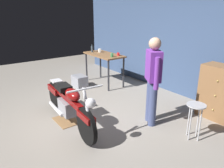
{
  "coord_description": "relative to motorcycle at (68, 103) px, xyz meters",
  "views": [
    {
      "loc": [
        3.45,
        -1.86,
        2.15
      ],
      "look_at": [
        -0.04,
        0.7,
        0.65
      ],
      "focal_mm": 35.13,
      "sensor_mm": 36.0,
      "label": 1
    }
  ],
  "objects": [
    {
      "name": "ground_plane",
      "position": [
        0.1,
        0.28,
        -0.45
      ],
      "size": [
        12.0,
        12.0,
        0.0
      ],
      "primitive_type": "plane",
      "color": "gray"
    },
    {
      "name": "back_wall",
      "position": [
        0.1,
        3.08,
        1.1
      ],
      "size": [
        8.0,
        0.12,
        3.1
      ],
      "primitive_type": "cube",
      "color": "#384C70",
      "rests_on": "ground_plane"
    },
    {
      "name": "workbench",
      "position": [
        -1.64,
        1.94,
        0.34
      ],
      "size": [
        1.3,
        0.64,
        0.9
      ],
      "color": "brown",
      "rests_on": "ground_plane"
    },
    {
      "name": "motorcycle",
      "position": [
        0.0,
        0.0,
        0.0
      ],
      "size": [
        2.19,
        0.6,
        1.0
      ],
      "rotation": [
        0.0,
        0.0,
        -0.07
      ],
      "color": "black",
      "rests_on": "ground_plane"
    },
    {
      "name": "person_standing",
      "position": [
        0.88,
        1.32,
        0.48
      ],
      "size": [
        0.5,
        0.39,
        1.67
      ],
      "rotation": [
        0.0,
        0.0,
        2.59
      ],
      "color": "#404B76",
      "rests_on": "ground_plane"
    },
    {
      "name": "shop_stool",
      "position": [
        1.72,
        1.51,
        0.05
      ],
      "size": [
        0.32,
        0.32,
        0.64
      ],
      "color": "#B2B2B7",
      "rests_on": "ground_plane"
    },
    {
      "name": "wooden_dresser",
      "position": [
        1.58,
        2.58,
        0.1
      ],
      "size": [
        0.8,
        0.47,
        1.1
      ],
      "color": "brown",
      "rests_on": "ground_plane"
    },
    {
      "name": "drip_tray",
      "position": [
        -0.16,
        0.0,
        -0.44
      ],
      "size": [
        0.56,
        0.4,
        0.01
      ],
      "primitive_type": "cube",
      "color": "olive",
      "rests_on": "ground_plane"
    },
    {
      "name": "storage_bin",
      "position": [
        -1.79,
        1.19,
        -0.28
      ],
      "size": [
        0.44,
        0.32,
        0.34
      ],
      "primitive_type": "cube",
      "color": "gray",
      "rests_on": "ground_plane"
    },
    {
      "name": "mug_green_speckled",
      "position": [
        -1.15,
        1.87,
        0.5
      ],
      "size": [
        0.11,
        0.07,
        0.11
      ],
      "color": "#3D7F4C",
      "rests_on": "workbench"
    },
    {
      "name": "mug_white_ceramic",
      "position": [
        -1.92,
        1.98,
        0.51
      ],
      "size": [
        0.12,
        0.09,
        0.11
      ],
      "color": "white",
      "rests_on": "workbench"
    },
    {
      "name": "mug_red_diner",
      "position": [
        -1.2,
        2.13,
        0.49
      ],
      "size": [
        0.1,
        0.07,
        0.09
      ],
      "color": "red",
      "rests_on": "workbench"
    },
    {
      "name": "bottle",
      "position": [
        -2.09,
        1.82,
        0.55
      ],
      "size": [
        0.06,
        0.06,
        0.24
      ],
      "color": "#3F4C59",
      "rests_on": "workbench"
    }
  ]
}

